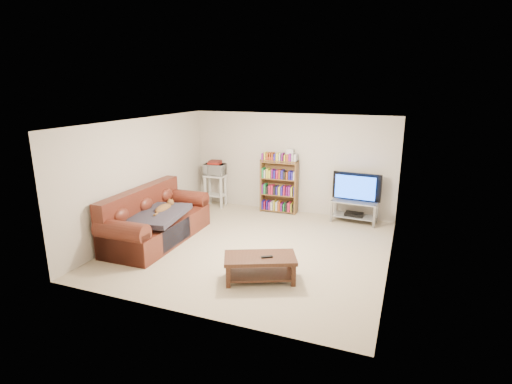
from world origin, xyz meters
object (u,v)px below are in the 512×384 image
at_px(coffee_table, 260,263).
at_px(tv_stand, 354,208).
at_px(bookshelf, 279,185).
at_px(sofa, 154,223).

height_order(coffee_table, tv_stand, tv_stand).
distance_m(tv_stand, bookshelf, 1.88).
height_order(tv_stand, bookshelf, bookshelf).
relative_size(coffee_table, bookshelf, 0.98).
bearing_deg(bookshelf, tv_stand, -5.34).
height_order(sofa, bookshelf, bookshelf).
relative_size(tv_stand, bookshelf, 0.80).
height_order(sofa, tv_stand, sofa).
distance_m(coffee_table, tv_stand, 3.54).
distance_m(coffee_table, bookshelf, 3.62).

